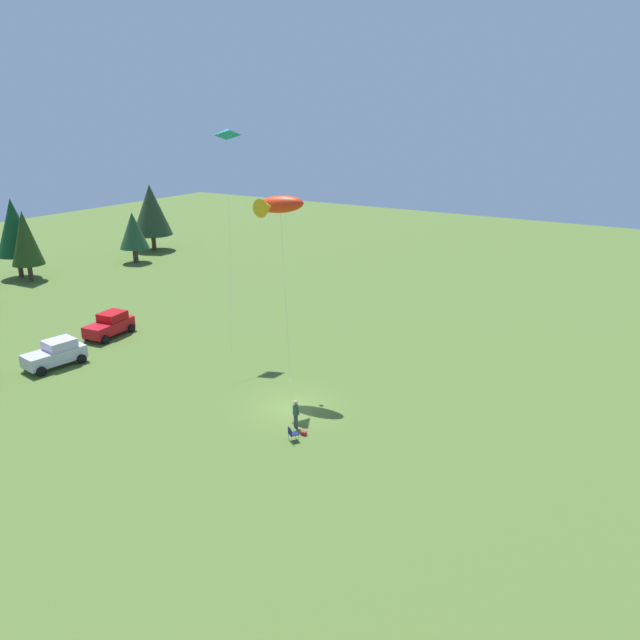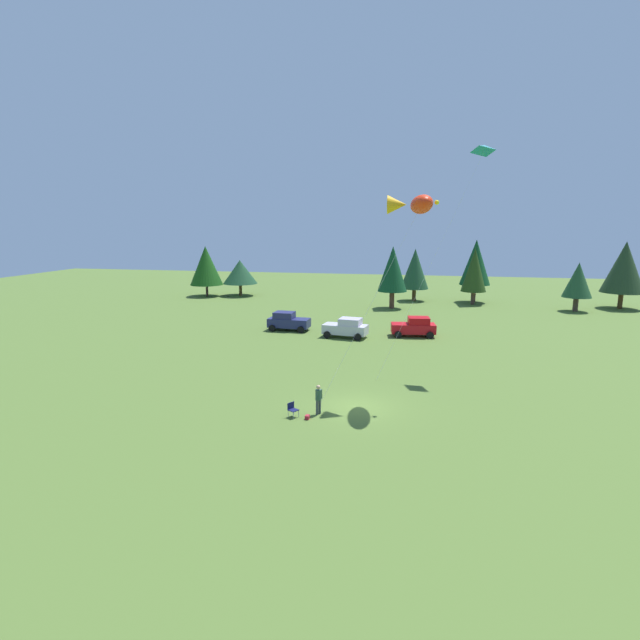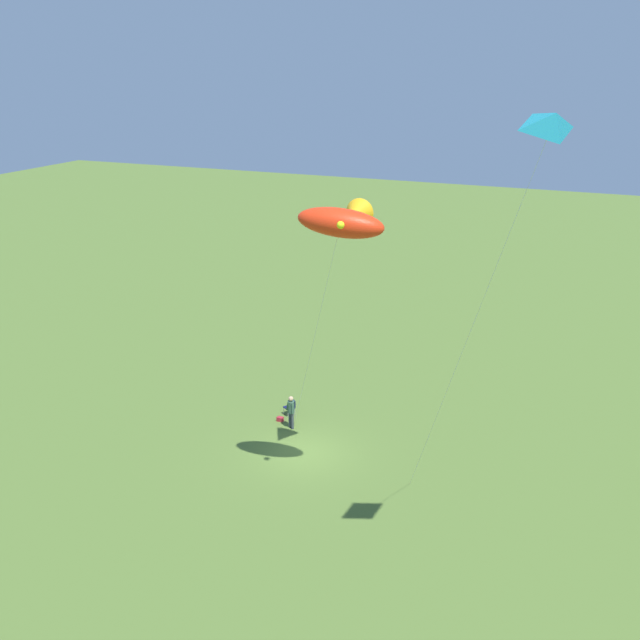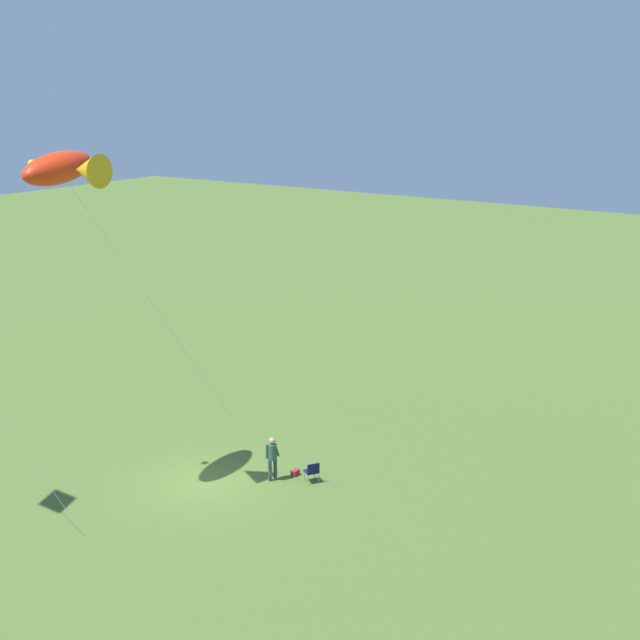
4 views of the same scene
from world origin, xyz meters
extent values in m
plane|color=#4E682B|center=(0.00, 0.00, 0.00)|extent=(160.00, 160.00, 0.00)
cylinder|color=#384045|center=(-1.97, -1.53, 0.42)|extent=(0.14, 0.14, 0.85)
cylinder|color=#384045|center=(-2.08, -1.72, 0.42)|extent=(0.14, 0.14, 0.85)
cylinder|color=#335440|center=(-2.03, -1.62, 1.16)|extent=(0.47, 0.47, 0.62)
sphere|color=tan|center=(-2.03, -1.62, 1.62)|extent=(0.24, 0.24, 0.24)
cylinder|color=#335440|center=(-1.87, -1.48, 1.19)|extent=(0.13, 0.14, 0.55)
cylinder|color=#335440|center=(-2.08, -1.83, 1.19)|extent=(0.20, 0.25, 0.55)
cube|color=#121645|center=(-3.32, -2.34, 0.42)|extent=(0.66, 0.66, 0.04)
cube|color=#121645|center=(-3.50, -2.22, 0.62)|extent=(0.30, 0.42, 0.40)
cylinder|color=#A5A8AD|center=(-3.03, -2.28, 0.21)|extent=(0.03, 0.03, 0.42)
cylinder|color=#A5A8AD|center=(-3.26, -2.63, 0.21)|extent=(0.03, 0.03, 0.42)
cylinder|color=#A5A8AD|center=(-3.38, -2.05, 0.21)|extent=(0.03, 0.03, 0.42)
cylinder|color=#A5A8AD|center=(-3.61, -2.40, 0.21)|extent=(0.03, 0.03, 0.42)
cube|color=#A2232D|center=(-2.49, -2.46, 0.11)|extent=(0.24, 0.33, 0.22)
ellipsoid|color=red|center=(3.33, 3.02, 11.88)|extent=(1.77, 3.48, 1.37)
cone|color=#F0AC16|center=(1.87, 3.02, 11.88)|extent=(1.13, 1.13, 1.13)
sphere|color=yellow|center=(4.22, 3.37, 12.00)|extent=(0.28, 0.28, 0.28)
cylinder|color=silver|center=(0.56, 0.72, 5.94)|extent=(5.56, 4.61, 11.88)
cylinder|color=#4C3823|center=(-2.22, -1.58, 0.00)|extent=(0.04, 0.04, 0.01)
cylinder|color=#4C3823|center=(0.66, 5.33, 0.00)|extent=(0.04, 0.04, 0.01)
camera|label=1|loc=(-28.67, -19.82, 17.32)|focal=35.00mm
camera|label=2|loc=(3.44, -28.13, 10.73)|focal=28.00mm
camera|label=3|loc=(28.29, 12.75, 17.60)|focal=42.00mm
camera|label=4|loc=(-20.89, 23.23, 14.77)|focal=50.00mm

